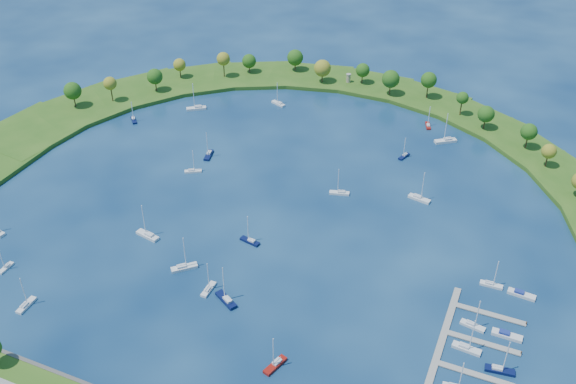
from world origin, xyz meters
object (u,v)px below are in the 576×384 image
at_px(moored_boat_16, 226,299).
at_px(docked_boat_10, 491,284).
at_px(moored_boat_9, 209,154).
at_px(moored_boat_14, 404,156).
at_px(moored_boat_1, 134,119).
at_px(moored_boat_18, 208,289).
at_px(moored_boat_13, 278,103).
at_px(moored_boat_12, 340,192).
at_px(docked_boat_7, 500,369).
at_px(moored_boat_8, 148,235).
at_px(docked_boat_6, 466,348).
at_px(moored_boat_7, 446,140).
at_px(docked_boat_8, 473,325).
at_px(moored_boat_11, 26,304).
at_px(moored_boat_6, 193,170).
at_px(moored_boat_3, 250,240).
at_px(moored_boat_10, 196,108).
at_px(moored_boat_0, 428,125).
at_px(moored_boat_2, 419,198).
at_px(moored_boat_4, 275,364).
at_px(docked_boat_9, 507,335).
at_px(docked_boat_11, 521,294).
at_px(harbor_tower, 348,78).
at_px(moored_boat_15, 6,267).
at_px(moored_boat_17, 184,267).

height_order(moored_boat_16, docked_boat_10, moored_boat_16).
relative_size(moored_boat_9, docked_boat_10, 1.13).
relative_size(moored_boat_9, moored_boat_14, 1.27).
bearing_deg(moored_boat_1, moored_boat_18, 1.15).
bearing_deg(moored_boat_1, moored_boat_13, 82.97).
relative_size(moored_boat_12, docked_boat_7, 0.94).
distance_m(moored_boat_8, docked_boat_6, 119.51).
relative_size(moored_boat_7, moored_boat_14, 1.51).
height_order(docked_boat_7, docked_boat_8, docked_boat_7).
bearing_deg(moored_boat_11, moored_boat_14, -35.04).
xyz_separation_m(moored_boat_6, moored_boat_11, (-9.53, -91.64, 0.03)).
bearing_deg(moored_boat_3, moored_boat_10, -38.78).
distance_m(moored_boat_0, moored_boat_2, 62.01).
bearing_deg(moored_boat_2, moored_boat_9, -165.99).
distance_m(moored_boat_1, moored_boat_4, 166.76).
bearing_deg(docked_boat_6, docked_boat_9, 49.30).
distance_m(moored_boat_10, docked_boat_11, 181.27).
xyz_separation_m(moored_boat_1, moored_boat_10, (22.04, 22.40, 0.11)).
bearing_deg(moored_boat_13, moored_boat_0, -152.10).
xyz_separation_m(harbor_tower, moored_boat_15, (-62.31, -186.36, -3.57)).
xyz_separation_m(moored_boat_17, docked_boat_6, (97.59, 1.68, -0.02)).
height_order(moored_boat_4, moored_boat_15, moored_boat_4).
bearing_deg(moored_boat_11, moored_boat_15, 56.24).
bearing_deg(moored_boat_6, moored_boat_11, -125.96).
distance_m(moored_boat_4, docked_boat_10, 80.31).
distance_m(moored_boat_0, moored_boat_6, 114.61).
height_order(moored_boat_15, moored_boat_17, moored_boat_17).
relative_size(moored_boat_10, docked_boat_6, 1.11).
height_order(moored_boat_2, moored_boat_15, moored_boat_2).
bearing_deg(docked_boat_6, moored_boat_15, -165.74).
bearing_deg(moored_boat_15, harbor_tower, 160.64).
height_order(moored_boat_0, moored_boat_13, moored_boat_13).
bearing_deg(moored_boat_18, moored_boat_8, 63.92).
bearing_deg(moored_boat_16, docked_boat_9, -136.90).
bearing_deg(moored_boat_9, moored_boat_14, 99.04).
bearing_deg(moored_boat_18, moored_boat_15, 103.86).
distance_m(moored_boat_12, docked_boat_11, 81.84).
xyz_separation_m(docked_boat_6, docked_boat_11, (12.36, 30.85, -0.25)).
bearing_deg(moored_boat_2, moored_boat_0, 111.69).
bearing_deg(docked_boat_11, docked_boat_9, -90.56).
relative_size(harbor_tower, moored_boat_9, 0.38).
bearing_deg(moored_boat_3, moored_boat_13, -60.32).
distance_m(moored_boat_1, moored_boat_11, 126.54).
bearing_deg(docked_boat_7, moored_boat_12, 130.07).
relative_size(moored_boat_4, docked_boat_11, 1.34).
relative_size(moored_boat_0, docked_boat_9, 1.11).
relative_size(moored_boat_3, moored_boat_9, 0.92).
bearing_deg(docked_boat_7, moored_boat_2, 111.90).
relative_size(moored_boat_13, docked_boat_9, 1.26).
bearing_deg(moored_boat_16, moored_boat_0, -73.38).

